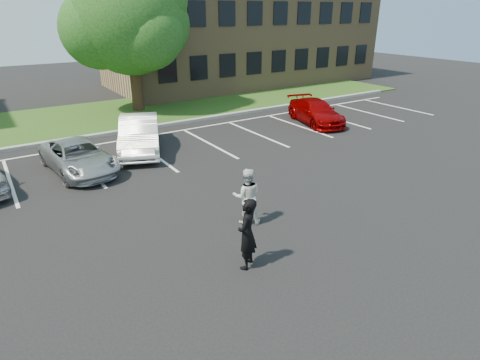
# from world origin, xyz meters

# --- Properties ---
(ground_plane) EXTENTS (90.00, 90.00, 0.00)m
(ground_plane) POSITION_xyz_m (0.00, 0.00, 0.00)
(ground_plane) COLOR black
(ground_plane) RESTS_ON ground
(curb) EXTENTS (40.00, 0.30, 0.15)m
(curb) POSITION_xyz_m (0.00, 12.00, 0.07)
(curb) COLOR gray
(curb) RESTS_ON ground
(grass_strip) EXTENTS (44.00, 8.00, 0.08)m
(grass_strip) POSITION_xyz_m (0.00, 16.00, 0.04)
(grass_strip) COLOR #274818
(grass_strip) RESTS_ON ground
(stall_lines) EXTENTS (34.00, 5.36, 0.01)m
(stall_lines) POSITION_xyz_m (1.40, 8.95, 0.01)
(stall_lines) COLOR white
(stall_lines) RESTS_ON ground
(office_building) EXTENTS (22.40, 10.40, 8.30)m
(office_building) POSITION_xyz_m (14.00, 21.99, 4.16)
(office_building) COLOR olive
(office_building) RESTS_ON ground
(tree) EXTENTS (7.80, 7.20, 8.80)m
(tree) POSITION_xyz_m (2.44, 16.30, 5.35)
(tree) COLOR black
(tree) RESTS_ON ground
(man_black_suit) EXTENTS (0.80, 0.76, 1.84)m
(man_black_suit) POSITION_xyz_m (-1.23, -1.19, 0.92)
(man_black_suit) COLOR black
(man_black_suit) RESTS_ON ground
(man_white_shirt) EXTENTS (1.05, 0.98, 1.72)m
(man_white_shirt) POSITION_xyz_m (0.01, 0.64, 0.86)
(man_white_shirt) COLOR silver
(man_white_shirt) RESTS_ON ground
(car_silver_minivan) EXTENTS (2.45, 4.50, 1.20)m
(car_silver_minivan) POSITION_xyz_m (-3.16, 7.63, 0.60)
(car_silver_minivan) COLOR #A7AAAF
(car_silver_minivan) RESTS_ON ground
(car_white_sedan) EXTENTS (3.23, 4.96, 1.54)m
(car_white_sedan) POSITION_xyz_m (-0.29, 8.67, 0.77)
(car_white_sedan) COLOR white
(car_white_sedan) RESTS_ON ground
(car_red_compact) EXTENTS (2.81, 4.68, 1.27)m
(car_red_compact) POSITION_xyz_m (9.57, 7.96, 0.64)
(car_red_compact) COLOR #830102
(car_red_compact) RESTS_ON ground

